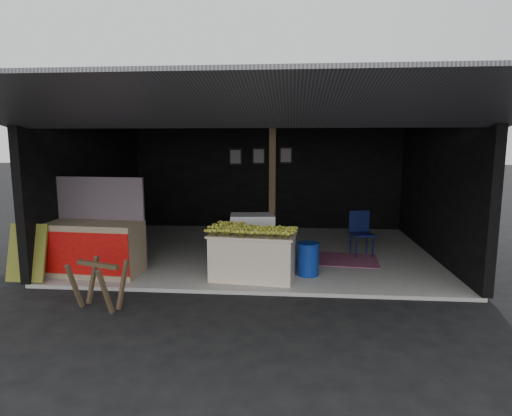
# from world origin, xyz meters

# --- Properties ---
(ground) EXTENTS (80.00, 80.00, 0.00)m
(ground) POSITION_xyz_m (0.00, 0.00, 0.00)
(ground) COLOR black
(ground) RESTS_ON ground
(concrete_slab) EXTENTS (7.00, 5.00, 0.06)m
(concrete_slab) POSITION_xyz_m (0.00, 2.50, 0.03)
(concrete_slab) COLOR gray
(concrete_slab) RESTS_ON ground
(shophouse) EXTENTS (7.40, 7.29, 3.02)m
(shophouse) POSITION_xyz_m (0.00, 2.82, 2.10)
(shophouse) COLOR black
(shophouse) RESTS_ON ground
(banana_table) EXTENTS (1.46, 0.99, 0.76)m
(banana_table) POSITION_xyz_m (0.05, 0.67, 0.44)
(banana_table) COLOR beige
(banana_table) RESTS_ON concrete_slab
(banana_pile) EXTENTS (1.34, 0.89, 0.15)m
(banana_pile) POSITION_xyz_m (0.05, 0.67, 0.89)
(banana_pile) COLOR gold
(banana_pile) RESTS_ON banana_table
(white_crate) EXTENTS (0.86, 0.63, 0.90)m
(white_crate) POSITION_xyz_m (-0.05, 1.62, 0.51)
(white_crate) COLOR white
(white_crate) RESTS_ON concrete_slab
(neighbor_stall) EXTENTS (1.62, 0.81, 1.63)m
(neighbor_stall) POSITION_xyz_m (-2.66, 0.65, 0.55)
(neighbor_stall) COLOR #998466
(neighbor_stall) RESTS_ON concrete_slab
(green_signboard) EXTENTS (0.62, 0.30, 0.91)m
(green_signboard) POSITION_xyz_m (-3.55, 0.19, 0.53)
(green_signboard) COLOR black
(green_signboard) RESTS_ON concrete_slab
(sawhorse) EXTENTS (0.75, 0.75, 0.66)m
(sawhorse) POSITION_xyz_m (-1.95, -0.72, 0.42)
(sawhorse) COLOR #483924
(sawhorse) RESTS_ON ground
(water_barrel) EXTENTS (0.36, 0.36, 0.53)m
(water_barrel) POSITION_xyz_m (0.96, 0.88, 0.32)
(water_barrel) COLOR navy
(water_barrel) RESTS_ON concrete_slab
(plastic_chair) EXTENTS (0.48, 0.48, 0.87)m
(plastic_chair) POSITION_xyz_m (2.03, 2.31, 0.57)
(plastic_chair) COLOR #090E34
(plastic_chair) RESTS_ON concrete_slab
(magenta_rug) EXTENTS (1.59, 1.14, 0.01)m
(magenta_rug) POSITION_xyz_m (1.56, 1.91, 0.07)
(magenta_rug) COLOR maroon
(magenta_rug) RESTS_ON concrete_slab
(picture_frames) EXTENTS (1.62, 0.04, 0.46)m
(picture_frames) POSITION_xyz_m (-0.17, 4.89, 1.93)
(picture_frames) COLOR black
(picture_frames) RESTS_ON shophouse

